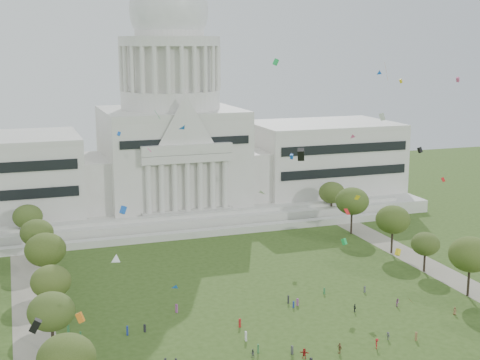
{
  "coord_description": "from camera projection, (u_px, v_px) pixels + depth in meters",
  "views": [
    {
      "loc": [
        -49.7,
        -98.85,
        55.08
      ],
      "look_at": [
        0.0,
        45.0,
        24.0
      ],
      "focal_mm": 50.0,
      "sensor_mm": 36.0,
      "label": 1
    }
  ],
  "objects": [
    {
      "name": "ground",
      "position": [
        323.0,
        360.0,
        118.46
      ],
      "size": [
        400.0,
        400.0,
        0.0
      ],
      "primitive_type": "plane",
      "color": "#324B18",
      "rests_on": "ground"
    },
    {
      "name": "capitol",
      "position": [
        172.0,
        146.0,
        219.19
      ],
      "size": [
        160.0,
        64.5,
        91.3
      ],
      "color": "beige",
      "rests_on": "ground"
    },
    {
      "name": "path_left",
      "position": [
        34.0,
        330.0,
        130.88
      ],
      "size": [
        8.0,
        160.0,
        0.04
      ],
      "primitive_type": "cube",
      "color": "gray",
      "rests_on": "ground"
    },
    {
      "name": "path_right",
      "position": [
        447.0,
        276.0,
        161.6
      ],
      "size": [
        8.0,
        160.0,
        0.04
      ],
      "primitive_type": "cube",
      "color": "gray",
      "rests_on": "ground"
    },
    {
      "name": "row_tree_l_1",
      "position": [
        66.0,
        358.0,
        99.82
      ],
      "size": [
        8.86,
        8.86,
        12.59
      ],
      "color": "black",
      "rests_on": "ground"
    },
    {
      "name": "row_tree_l_2",
      "position": [
        51.0,
        312.0,
        118.37
      ],
      "size": [
        8.42,
        8.42,
        11.97
      ],
      "color": "black",
      "rests_on": "ground"
    },
    {
      "name": "row_tree_r_2",
      "position": [
        470.0,
        254.0,
        146.81
      ],
      "size": [
        9.55,
        9.55,
        13.58
      ],
      "color": "black",
      "rests_on": "ground"
    },
    {
      "name": "row_tree_l_3",
      "position": [
        51.0,
        282.0,
        134.12
      ],
      "size": [
        8.12,
        8.12,
        11.55
      ],
      "color": "black",
      "rests_on": "ground"
    },
    {
      "name": "row_tree_r_3",
      "position": [
        425.0,
        244.0,
        163.19
      ],
      "size": [
        7.01,
        7.01,
        9.98
      ],
      "color": "black",
      "rests_on": "ground"
    },
    {
      "name": "row_tree_l_4",
      "position": [
        45.0,
        250.0,
        151.02
      ],
      "size": [
        9.29,
        9.29,
        13.21
      ],
      "color": "black",
      "rests_on": "ground"
    },
    {
      "name": "row_tree_r_4",
      "position": [
        393.0,
        220.0,
        177.26
      ],
      "size": [
        9.19,
        9.19,
        13.06
      ],
      "color": "black",
      "rests_on": "ground"
    },
    {
      "name": "row_tree_l_5",
      "position": [
        37.0,
        233.0,
        168.07
      ],
      "size": [
        8.33,
        8.33,
        11.85
      ],
      "color": "black",
      "rests_on": "ground"
    },
    {
      "name": "row_tree_r_5",
      "position": [
        352.0,
        201.0,
        195.39
      ],
      "size": [
        9.82,
        9.82,
        13.96
      ],
      "color": "black",
      "rests_on": "ground"
    },
    {
      "name": "row_tree_l_6",
      "position": [
        28.0,
        217.0,
        184.35
      ],
      "size": [
        8.19,
        8.19,
        11.64
      ],
      "color": "black",
      "rests_on": "ground"
    },
    {
      "name": "row_tree_r_6",
      "position": [
        332.0,
        193.0,
        213.08
      ],
      "size": [
        8.42,
        8.42,
        11.97
      ],
      "color": "black",
      "rests_on": "ground"
    },
    {
      "name": "person_0",
      "position": [
        455.0,
        311.0,
        138.28
      ],
      "size": [
        0.97,
        0.85,
        1.67
      ],
      "primitive_type": "imported",
      "rotation": [
        0.0,
        0.0,
        5.79
      ],
      "color": "olive",
      "rests_on": "ground"
    },
    {
      "name": "person_2",
      "position": [
        398.0,
        303.0,
        142.56
      ],
      "size": [
        0.98,
        0.97,
        1.76
      ],
      "primitive_type": "imported",
      "rotation": [
        0.0,
        0.0,
        0.78
      ],
      "color": "#994C8C",
      "rests_on": "ground"
    },
    {
      "name": "person_3",
      "position": [
        388.0,
        336.0,
        126.51
      ],
      "size": [
        0.89,
        1.14,
        1.57
      ],
      "primitive_type": "imported",
      "rotation": [
        0.0,
        0.0,
        5.13
      ],
      "color": "#4C4C51",
      "rests_on": "ground"
    },
    {
      "name": "person_4",
      "position": [
        340.0,
        348.0,
        120.95
      ],
      "size": [
        0.9,
        1.3,
        2.03
      ],
      "primitive_type": "imported",
      "rotation": [
        0.0,
        0.0,
        4.94
      ],
      "color": "olive",
      "rests_on": "ground"
    },
    {
      "name": "person_5",
      "position": [
        304.0,
        353.0,
        119.02
      ],
      "size": [
        1.85,
        1.5,
        1.88
      ],
      "primitive_type": "imported",
      "rotation": [
        0.0,
        0.0,
        2.59
      ],
      "color": "#B21E1E",
      "rests_on": "ground"
    },
    {
      "name": "person_8",
      "position": [
        252.0,
        353.0,
        119.41
      ],
      "size": [
        0.85,
        0.62,
        1.58
      ],
      "primitive_type": "imported",
      "rotation": [
        0.0,
        0.0,
        2.93
      ],
      "color": "#4C4C51",
      "rests_on": "ground"
    },
    {
      "name": "person_9",
      "position": [
        377.0,
        344.0,
        122.85
      ],
      "size": [
        1.16,
        1.4,
        1.93
      ],
      "primitive_type": "imported",
      "rotation": [
        0.0,
        0.0,
        1.07
      ],
      "color": "#B21E1E",
      "rests_on": "ground"
    },
    {
      "name": "person_10",
      "position": [
        355.0,
        308.0,
        139.6
      ],
      "size": [
        0.65,
        1.09,
        1.78
      ],
      "primitive_type": "imported",
      "rotation": [
        0.0,
        0.0,
        1.49
      ],
      "color": "#26262B",
      "rests_on": "ground"
    },
    {
      "name": "distant_crowd",
      "position": [
        227.0,
        336.0,
        126.37
      ],
      "size": [
        65.64,
        34.12,
        1.93
      ],
      "color": "#33723F",
      "rests_on": "ground"
    },
    {
      "name": "kite_swarm",
      "position": [
        317.0,
        201.0,
        117.08
      ],
      "size": [
        100.41,
        104.56,
        59.38
      ],
      "color": "yellow",
      "rests_on": "ground"
    }
  ]
}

